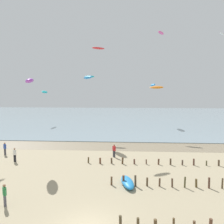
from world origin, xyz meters
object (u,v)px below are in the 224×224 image
(person_mid_beach, at_px, (5,194))
(kite_aloft_0, at_px, (45,92))
(kite_aloft_5, at_px, (88,77))
(kite_aloft_8, at_px, (157,87))
(kite_aloft_9, at_px, (153,85))
(kite_aloft_4, at_px, (222,34))
(person_by_waterline, at_px, (15,154))
(kite_aloft_2, at_px, (98,48))
(kite_aloft_10, at_px, (90,77))
(grounded_kite, at_px, (127,182))
(kite_aloft_7, at_px, (30,81))
(person_left_flank, at_px, (114,150))
(kite_aloft_11, at_px, (161,33))
(person_right_flank, at_px, (5,148))

(person_mid_beach, xyz_separation_m, kite_aloft_0, (-11.65, 38.61, 7.43))
(kite_aloft_5, bearing_deg, kite_aloft_8, -105.61)
(person_mid_beach, xyz_separation_m, kite_aloft_9, (16.06, 38.80, 9.16))
(kite_aloft_4, xyz_separation_m, kite_aloft_9, (-14.06, 5.03, -10.94))
(person_by_waterline, height_order, kite_aloft_8, kite_aloft_8)
(person_by_waterline, height_order, kite_aloft_4, kite_aloft_4)
(kite_aloft_2, relative_size, kite_aloft_10, 1.09)
(grounded_kite, height_order, kite_aloft_2, kite_aloft_2)
(kite_aloft_2, distance_m, kite_aloft_7, 11.93)
(person_by_waterline, relative_size, kite_aloft_9, 0.48)
(kite_aloft_10, bearing_deg, kite_aloft_7, 78.29)
(grounded_kite, relative_size, kite_aloft_10, 1.51)
(person_left_flank, distance_m, kite_aloft_11, 28.60)
(person_right_flank, height_order, kite_aloft_10, kite_aloft_10)
(kite_aloft_2, height_order, kite_aloft_11, kite_aloft_11)
(kite_aloft_4, height_order, kite_aloft_10, kite_aloft_4)
(person_left_flank, xyz_separation_m, kite_aloft_2, (-2.75, 6.20, 14.27))
(kite_aloft_4, relative_size, kite_aloft_9, 0.56)
(kite_aloft_2, relative_size, kite_aloft_11, 0.75)
(person_left_flank, relative_size, kite_aloft_8, 0.67)
(grounded_kite, height_order, kite_aloft_9, kite_aloft_9)
(person_right_flank, bearing_deg, person_by_waterline, -43.18)
(kite_aloft_0, xyz_separation_m, kite_aloft_5, (14.31, -17.01, 2.60))
(person_right_flank, xyz_separation_m, kite_aloft_10, (9.51, 12.98, 10.40))
(person_mid_beach, xyz_separation_m, person_left_flank, (7.65, 12.13, 0.00))
(person_left_flank, xyz_separation_m, person_right_flank, (-14.80, 0.09, 0.00))
(person_left_flank, bearing_deg, person_right_flank, 179.64)
(kite_aloft_5, height_order, kite_aloft_10, kite_aloft_10)
(kite_aloft_7, bearing_deg, kite_aloft_11, -63.58)
(person_right_flank, bearing_deg, kite_aloft_5, 43.72)
(kite_aloft_5, distance_m, kite_aloft_8, 12.70)
(grounded_kite, relative_size, kite_aloft_11, 1.04)
(person_by_waterline, height_order, kite_aloft_0, kite_aloft_0)
(kite_aloft_0, bearing_deg, kite_aloft_11, -104.21)
(person_right_flank, distance_m, kite_aloft_7, 10.09)
(grounded_kite, distance_m, kite_aloft_9, 36.75)
(person_by_waterline, relative_size, kite_aloft_10, 0.90)
(grounded_kite, height_order, kite_aloft_10, kite_aloft_10)
(person_mid_beach, distance_m, person_right_flank, 14.16)
(kite_aloft_7, distance_m, kite_aloft_10, 15.30)
(person_right_flank, height_order, kite_aloft_8, kite_aloft_8)
(kite_aloft_8, bearing_deg, person_right_flank, -131.30)
(kite_aloft_2, relative_size, kite_aloft_5, 0.64)
(kite_aloft_10, bearing_deg, kite_aloft_11, -150.32)
(kite_aloft_0, bearing_deg, kite_aloft_8, -116.56)
(person_by_waterline, relative_size, person_right_flank, 1.00)
(person_mid_beach, relative_size, kite_aloft_8, 0.67)
(kite_aloft_2, relative_size, kite_aloft_7, 0.68)
(person_mid_beach, xyz_separation_m, person_right_flank, (-7.15, 12.22, 0.00))
(grounded_kite, xyz_separation_m, kite_aloft_8, (5.60, 20.63, 9.00))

